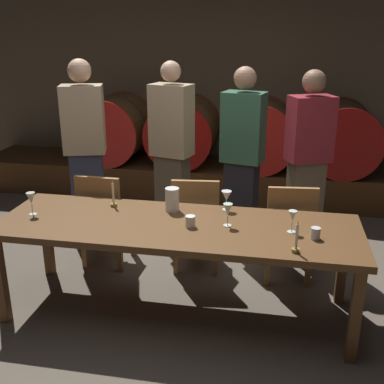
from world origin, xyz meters
TOP-DOWN VIEW (x-y plane):
  - ground_plane at (0.00, 0.00)m, footprint 9.16×9.16m
  - back_wall at (0.00, 3.15)m, footprint 7.05×0.24m
  - barrel_shelf at (0.00, 2.60)m, footprint 6.34×0.90m
  - wine_barrel_far_left at (-1.41, 2.60)m, footprint 0.84×0.90m
  - wine_barrel_center_left at (-0.50, 2.60)m, footprint 0.84×0.90m
  - wine_barrel_center_right at (0.47, 2.60)m, footprint 0.84×0.90m
  - wine_barrel_far_right at (1.43, 2.60)m, footprint 0.84×0.90m
  - dining_table at (-0.01, -0.09)m, footprint 2.64×0.85m
  - chair_left at (-0.81, 0.52)m, footprint 0.42×0.42m
  - chair_center at (0.02, 0.58)m, footprint 0.44×0.44m
  - chair_right at (0.82, 0.55)m, footprint 0.44×0.44m
  - guest_far_left at (-1.11, 0.92)m, footprint 0.43×0.34m
  - guest_center_left at (-0.33, 1.16)m, footprint 0.43×0.33m
  - guest_center_right at (0.36, 1.17)m, footprint 0.43×0.32m
  - guest_far_right at (0.95, 1.08)m, footprint 0.44×0.37m
  - candle_left at (-0.57, 0.16)m, footprint 0.05×0.05m
  - candle_right at (0.83, -0.40)m, footprint 0.05×0.05m
  - pitcher at (-0.09, 0.15)m, footprint 0.11×0.11m
  - wine_glass_far_left at (-1.12, -0.12)m, footprint 0.07×0.07m
  - wine_glass_center_left at (0.31, 0.25)m, footprint 0.08×0.08m
  - wine_glass_center_right at (0.36, -0.06)m, footprint 0.07×0.07m
  - wine_glass_far_right at (0.81, -0.09)m, footprint 0.06×0.06m
  - cup_left at (0.10, -0.13)m, footprint 0.07×0.07m
  - cup_right at (0.97, -0.17)m, footprint 0.07×0.07m

SIDE VIEW (x-z plane):
  - ground_plane at x=0.00m, z-range 0.00..0.00m
  - barrel_shelf at x=0.00m, z-range 0.00..0.41m
  - chair_left at x=-0.81m, z-range 0.05..0.93m
  - chair_center at x=0.02m, z-range 0.05..0.93m
  - chair_right at x=0.82m, z-range 0.05..0.93m
  - dining_table at x=-0.01m, z-range 0.30..1.03m
  - cup_right at x=0.97m, z-range 0.73..0.81m
  - cup_left at x=0.10m, z-range 0.73..0.81m
  - candle_left at x=-0.57m, z-range 0.68..0.90m
  - candle_right at x=0.83m, z-range 0.68..0.90m
  - pitcher at x=-0.09m, z-range 0.73..0.91m
  - wine_barrel_far_left at x=-1.41m, z-range 0.41..1.25m
  - wine_barrel_center_left at x=-0.50m, z-range 0.41..1.25m
  - wine_barrel_center_right at x=0.47m, z-range 0.41..1.25m
  - wine_barrel_far_right at x=1.43m, z-range 0.41..1.25m
  - wine_glass_center_left at x=0.31m, z-range 0.77..0.92m
  - wine_glass_far_right at x=0.81m, z-range 0.76..0.92m
  - wine_glass_center_right at x=0.36m, z-range 0.77..0.93m
  - wine_glass_far_left at x=-1.12m, z-range 0.77..0.94m
  - guest_far_right at x=0.95m, z-range 0.02..1.76m
  - guest_center_right at x=0.36m, z-range 0.02..1.77m
  - guest_center_left at x=-0.33m, z-range 0.02..1.81m
  - guest_far_left at x=-1.11m, z-range 0.03..1.84m
  - back_wall at x=0.00m, z-range 0.00..2.90m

